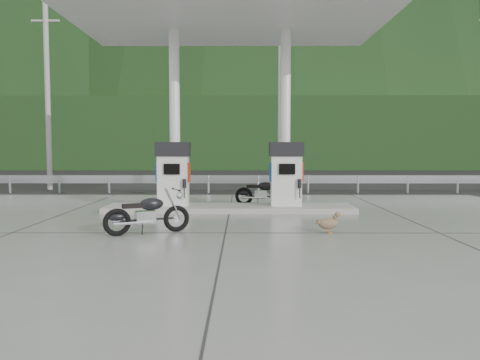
{
  "coord_description": "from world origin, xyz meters",
  "views": [
    {
      "loc": [
        0.35,
        -10.71,
        1.8
      ],
      "look_at": [
        0.3,
        1.0,
        1.0
      ],
      "focal_mm": 35.0,
      "sensor_mm": 36.0,
      "label": 1
    }
  ],
  "objects_px": {
    "gas_pump_left": "(173,174)",
    "duck": "(328,224)",
    "motorcycle_left": "(263,193)",
    "motorcycle_right": "(147,215)",
    "gas_pump_right": "(286,174)"
  },
  "relations": [
    {
      "from": "gas_pump_left",
      "to": "gas_pump_right",
      "type": "height_order",
      "value": "same"
    },
    {
      "from": "gas_pump_left",
      "to": "gas_pump_right",
      "type": "bearing_deg",
      "value": 0.0
    },
    {
      "from": "gas_pump_left",
      "to": "motorcycle_left",
      "type": "height_order",
      "value": "gas_pump_left"
    },
    {
      "from": "gas_pump_left",
      "to": "duck",
      "type": "relative_size",
      "value": 3.38
    },
    {
      "from": "duck",
      "to": "gas_pump_left",
      "type": "bearing_deg",
      "value": 121.23
    },
    {
      "from": "gas_pump_right",
      "to": "motorcycle_right",
      "type": "height_order",
      "value": "gas_pump_right"
    },
    {
      "from": "gas_pump_left",
      "to": "motorcycle_right",
      "type": "bearing_deg",
      "value": -90.33
    },
    {
      "from": "gas_pump_right",
      "to": "motorcycle_left",
      "type": "bearing_deg",
      "value": 117.15
    },
    {
      "from": "motorcycle_right",
      "to": "duck",
      "type": "xyz_separation_m",
      "value": [
        3.78,
        0.07,
        -0.21
      ]
    },
    {
      "from": "gas_pump_left",
      "to": "duck",
      "type": "height_order",
      "value": "gas_pump_left"
    },
    {
      "from": "motorcycle_left",
      "to": "duck",
      "type": "relative_size",
      "value": 3.16
    },
    {
      "from": "motorcycle_right",
      "to": "duck",
      "type": "distance_m",
      "value": 3.78
    },
    {
      "from": "motorcycle_left",
      "to": "motorcycle_right",
      "type": "bearing_deg",
      "value": -102.82
    },
    {
      "from": "motorcycle_right",
      "to": "duck",
      "type": "bearing_deg",
      "value": -23.05
    },
    {
      "from": "motorcycle_left",
      "to": "duck",
      "type": "xyz_separation_m",
      "value": [
        1.16,
        -4.67,
        -0.21
      ]
    }
  ]
}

